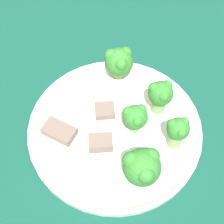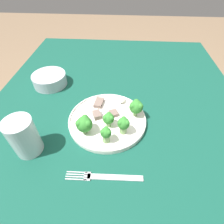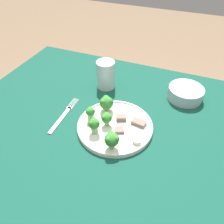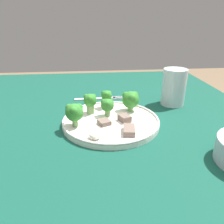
% 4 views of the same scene
% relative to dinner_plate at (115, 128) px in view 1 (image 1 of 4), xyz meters
% --- Properties ---
extents(ground_plane, '(8.00, 8.00, 0.00)m').
position_rel_dinner_plate_xyz_m(ground_plane, '(0.05, -0.03, -0.77)').
color(ground_plane, '#7F664C').
extents(table, '(1.32, 0.99, 0.77)m').
position_rel_dinner_plate_xyz_m(table, '(0.05, -0.03, -0.11)').
color(table, '#114738').
rests_on(table, ground_plane).
extents(dinner_plate, '(0.27, 0.27, 0.02)m').
position_rel_dinner_plate_xyz_m(dinner_plate, '(0.00, 0.00, 0.00)').
color(dinner_plate, white).
rests_on(dinner_plate, table).
extents(broccoli_floret_near_rim_left, '(0.03, 0.03, 0.06)m').
position_rel_dinner_plate_xyz_m(broccoli_floret_near_rim_left, '(-0.09, -0.00, 0.04)').
color(broccoli_floret_near_rim_left, '#7FA866').
rests_on(broccoli_floret_near_rim_left, dinner_plate).
extents(broccoli_floret_center_left, '(0.04, 0.04, 0.05)m').
position_rel_dinner_plate_xyz_m(broccoli_floret_center_left, '(-0.03, -0.01, 0.04)').
color(broccoli_floret_center_left, '#7FA866').
rests_on(broccoli_floret_center_left, dinner_plate).
extents(broccoli_floret_back_left, '(0.05, 0.05, 0.06)m').
position_rel_dinner_plate_xyz_m(broccoli_floret_back_left, '(-0.06, 0.07, 0.04)').
color(broccoli_floret_back_left, '#7FA866').
rests_on(broccoli_floret_back_left, dinner_plate).
extents(broccoli_floret_front_left, '(0.04, 0.04, 0.06)m').
position_rel_dinner_plate_xyz_m(broccoli_floret_front_left, '(-0.05, -0.06, 0.04)').
color(broccoli_floret_front_left, '#7FA866').
rests_on(broccoli_floret_front_left, dinner_plate).
extents(broccoli_floret_center_back, '(0.05, 0.05, 0.06)m').
position_rel_dinner_plate_xyz_m(broccoli_floret_center_back, '(0.03, -0.10, 0.04)').
color(broccoli_floret_center_back, '#7FA866').
rests_on(broccoli_floret_center_back, dinner_plate).
extents(meat_slice_front_slice, '(0.04, 0.04, 0.01)m').
position_rel_dinner_plate_xyz_m(meat_slice_front_slice, '(0.02, -0.02, 0.01)').
color(meat_slice_front_slice, '#756056').
rests_on(meat_slice_front_slice, dinner_plate).
extents(meat_slice_middle_slice, '(0.04, 0.04, 0.02)m').
position_rel_dinner_plate_xyz_m(meat_slice_middle_slice, '(0.01, 0.04, 0.01)').
color(meat_slice_middle_slice, '#756056').
rests_on(meat_slice_middle_slice, dinner_plate).
extents(meat_slice_rear_slice, '(0.05, 0.04, 0.01)m').
position_rel_dinner_plate_xyz_m(meat_slice_rear_slice, '(0.08, 0.04, 0.01)').
color(meat_slice_rear_slice, '#756056').
rests_on(meat_slice_rear_slice, dinner_plate).
extents(sauce_dollop, '(0.03, 0.03, 0.02)m').
position_rel_dinner_plate_xyz_m(sauce_dollop, '(0.10, -0.05, 0.01)').
color(sauce_dollop, silver).
rests_on(sauce_dollop, dinner_plate).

